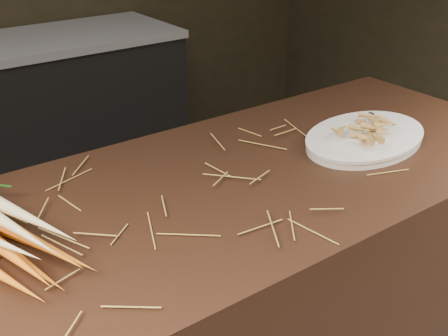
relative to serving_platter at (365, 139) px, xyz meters
name	(u,v)px	position (x,y,z in m)	size (l,w,h in m)	color
back_counter	(9,125)	(-0.44, 1.92, -0.49)	(1.82, 0.62, 0.84)	black
straw_bedding	(108,219)	(-0.74, 0.04, 0.00)	(1.40, 0.60, 0.02)	#A88A3A
serving_platter	(365,139)	(0.00, 0.00, 0.00)	(0.39, 0.26, 0.02)	white
roasted_veg_heap	(366,128)	(0.00, 0.00, 0.03)	(0.19, 0.14, 0.04)	#B37C35
serving_fork	(397,122)	(0.14, 0.01, 0.01)	(0.01, 0.15, 0.00)	silver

